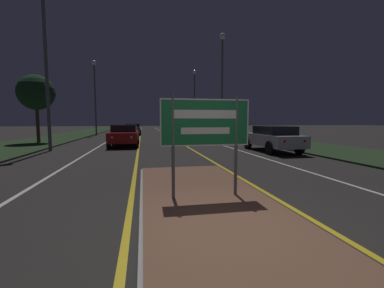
{
  "coord_description": "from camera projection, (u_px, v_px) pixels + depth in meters",
  "views": [
    {
      "loc": [
        -1.31,
        -3.62,
        1.74
      ],
      "look_at": [
        0.0,
        3.18,
        1.1
      ],
      "focal_mm": 24.0,
      "sensor_mm": 36.0,
      "label": 1
    }
  ],
  "objects": [
    {
      "name": "lane_line_white_right",
      "position": [
        192.0,
        136.0,
        29.19
      ],
      "size": [
        0.12,
        70.0,
        0.01
      ],
      "color": "silver",
      "rests_on": "ground_plane"
    },
    {
      "name": "streetlight_left_far",
      "position": [
        95.0,
        87.0,
        29.77
      ],
      "size": [
        0.53,
        0.53,
        8.63
      ],
      "color": "#56565B",
      "rests_on": "ground_plane"
    },
    {
      "name": "roadside_palm_left",
      "position": [
        36.0,
        93.0,
        19.1
      ],
      "size": [
        2.61,
        2.61,
        5.06
      ],
      "color": "#4C3823",
      "rests_on": "verge_left"
    },
    {
      "name": "verge_right",
      "position": [
        254.0,
        138.0,
        25.29
      ],
      "size": [
        5.0,
        100.0,
        0.08
      ],
      "color": "#23381E",
      "rests_on": "ground_plane"
    },
    {
      "name": "centre_line_yellow_right",
      "position": [
        169.0,
        136.0,
        28.69
      ],
      "size": [
        0.12,
        70.0,
        0.01
      ],
      "color": "gold",
      "rests_on": "ground_plane"
    },
    {
      "name": "centre_line_yellow_left",
      "position": [
        140.0,
        136.0,
        28.09
      ],
      "size": [
        0.12,
        70.0,
        0.01
      ],
      "color": "gold",
      "rests_on": "ground_plane"
    },
    {
      "name": "warning_sign",
      "position": [
        236.0,
        123.0,
        28.57
      ],
      "size": [
        0.6,
        0.06,
        2.31
      ],
      "color": "#56565B",
      "rests_on": "verge_right"
    },
    {
      "name": "ground_plane",
      "position": [
        231.0,
        234.0,
        3.95
      ],
      "size": [
        160.0,
        160.0,
        0.0
      ],
      "primitive_type": "plane",
      "color": "#282623"
    },
    {
      "name": "car_receding_1",
      "position": [
        185.0,
        130.0,
        25.28
      ],
      "size": [
        2.01,
        4.56,
        1.44
      ],
      "color": "silver",
      "rests_on": "ground_plane"
    },
    {
      "name": "highway_sign",
      "position": [
        205.0,
        127.0,
        5.44
      ],
      "size": [
        1.92,
        0.07,
        2.2
      ],
      "color": "#56565B",
      "rests_on": "median_island"
    },
    {
      "name": "car_approaching_0",
      "position": [
        124.0,
        135.0,
        17.51
      ],
      "size": [
        1.95,
        4.49,
        1.44
      ],
      "color": "maroon",
      "rests_on": "ground_plane"
    },
    {
      "name": "streetlight_right_near",
      "position": [
        222.0,
        67.0,
        25.32
      ],
      "size": [
        0.62,
        0.62,
        10.25
      ],
      "color": "#56565B",
      "rests_on": "ground_plane"
    },
    {
      "name": "lane_line_white_left",
      "position": [
        115.0,
        137.0,
        27.6
      ],
      "size": [
        0.12,
        70.0,
        0.01
      ],
      "color": "silver",
      "rests_on": "ground_plane"
    },
    {
      "name": "streetlight_left_near",
      "position": [
        45.0,
        43.0,
        14.15
      ],
      "size": [
        0.49,
        0.49,
        9.71
      ],
      "color": "#56565B",
      "rests_on": "ground_plane"
    },
    {
      "name": "edge_line_white_right",
      "position": [
        217.0,
        135.0,
        29.75
      ],
      "size": [
        0.1,
        70.0,
        0.01
      ],
      "color": "silver",
      "rests_on": "ground_plane"
    },
    {
      "name": "streetlight_right_far",
      "position": [
        195.0,
        92.0,
        37.24
      ],
      "size": [
        0.55,
        0.55,
        9.0
      ],
      "color": "#56565B",
      "rests_on": "ground_plane"
    },
    {
      "name": "verge_left",
      "position": [
        44.0,
        141.0,
        21.71
      ],
      "size": [
        5.0,
        100.0,
        0.08
      ],
      "color": "#23381E",
      "rests_on": "ground_plane"
    },
    {
      "name": "median_island",
      "position": [
        205.0,
        199.0,
        5.59
      ],
      "size": [
        2.79,
        7.33,
        0.1
      ],
      "color": "#999993",
      "rests_on": "ground_plane"
    },
    {
      "name": "edge_line_white_left",
      "position": [
        86.0,
        137.0,
        27.03
      ],
      "size": [
        0.1,
        70.0,
        0.01
      ],
      "color": "silver",
      "rests_on": "ground_plane"
    },
    {
      "name": "car_approaching_1",
      "position": [
        133.0,
        129.0,
        31.16
      ],
      "size": [
        1.98,
        4.53,
        1.34
      ],
      "color": "#4C514C",
      "rests_on": "ground_plane"
    },
    {
      "name": "car_receding_0",
      "position": [
        272.0,
        138.0,
        14.33
      ],
      "size": [
        1.86,
        4.53,
        1.43
      ],
      "color": "#B7B7BC",
      "rests_on": "ground_plane"
    }
  ]
}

